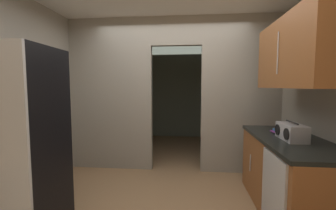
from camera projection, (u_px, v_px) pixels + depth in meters
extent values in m
cube|color=#9E998C|center=(111.00, 95.00, 3.93)|extent=(1.45, 0.12, 2.62)
cube|color=#9E998C|center=(240.00, 95.00, 3.71)|extent=(1.30, 0.12, 2.62)
cube|color=#9E998C|center=(176.00, 31.00, 3.73)|extent=(0.85, 0.12, 0.48)
cube|color=gray|center=(179.00, 91.00, 6.46)|extent=(3.59, 0.10, 2.62)
cube|color=gray|center=(104.00, 93.00, 5.32)|extent=(0.10, 2.65, 2.62)
cube|color=gray|center=(255.00, 93.00, 4.97)|extent=(0.10, 2.65, 2.62)
cube|color=black|center=(18.00, 141.00, 2.23)|extent=(0.78, 0.66, 1.84)
cube|color=brown|center=(289.00, 178.00, 2.54)|extent=(0.66, 1.62, 0.84)
cube|color=black|center=(291.00, 140.00, 2.50)|extent=(0.70, 1.62, 0.04)
cylinder|color=#B7BABC|center=(269.00, 187.00, 2.21)|extent=(0.01, 0.01, 0.22)
cylinder|color=#B7BABC|center=(250.00, 163.00, 2.92)|extent=(0.01, 0.01, 0.22)
cube|color=#B7BABC|center=(273.00, 197.00, 2.12)|extent=(0.02, 0.56, 0.82)
cube|color=brown|center=(295.00, 53.00, 2.42)|extent=(0.34, 1.45, 0.77)
cylinder|color=#B7BABC|center=(278.00, 53.00, 2.44)|extent=(0.01, 0.01, 0.46)
cube|color=#B2B2B7|center=(292.00, 132.00, 2.42)|extent=(0.20, 0.40, 0.17)
cylinder|color=#262626|center=(292.00, 122.00, 2.41)|extent=(0.02, 0.28, 0.02)
cylinder|color=black|center=(286.00, 134.00, 2.31)|extent=(0.01, 0.12, 0.12)
cylinder|color=black|center=(277.00, 130.00, 2.55)|extent=(0.01, 0.12, 0.12)
cube|color=black|center=(277.00, 133.00, 2.76)|extent=(0.12, 0.13, 0.02)
cube|color=#8C3893|center=(277.00, 132.00, 2.76)|extent=(0.15, 0.15, 0.01)
cube|color=#2D609E|center=(279.00, 130.00, 2.74)|extent=(0.10, 0.15, 0.03)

